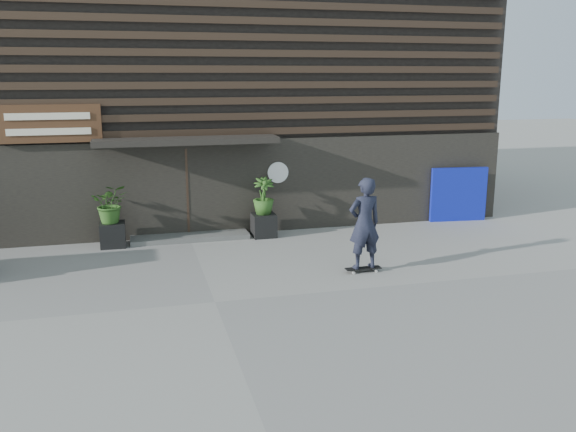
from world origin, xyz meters
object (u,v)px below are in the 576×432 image
object	(u,v)px
blue_tarp	(458,194)
planter_pot_left	(113,235)
planter_pot_right	(264,225)
skateboarder	(364,224)

from	to	relation	value
blue_tarp	planter_pot_left	bearing A→B (deg)	-172.42
planter_pot_right	blue_tarp	distance (m)	5.83
planter_pot_right	skateboarder	size ratio (longest dim) A/B	0.29
planter_pot_left	blue_tarp	bearing A→B (deg)	1.79
skateboarder	planter_pot_right	bearing A→B (deg)	112.60
planter_pot_left	skateboarder	distance (m)	6.30
planter_pot_left	blue_tarp	world-z (taller)	blue_tarp
blue_tarp	skateboarder	size ratio (longest dim) A/B	0.80
planter_pot_left	blue_tarp	distance (m)	9.62
skateboarder	blue_tarp	bearing A→B (deg)	40.48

